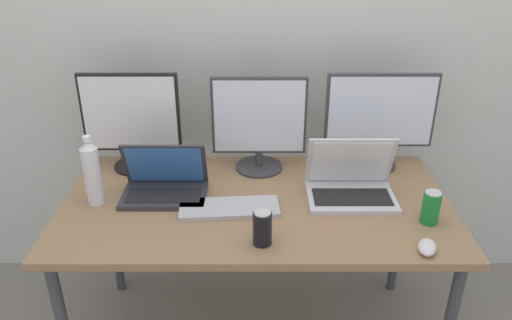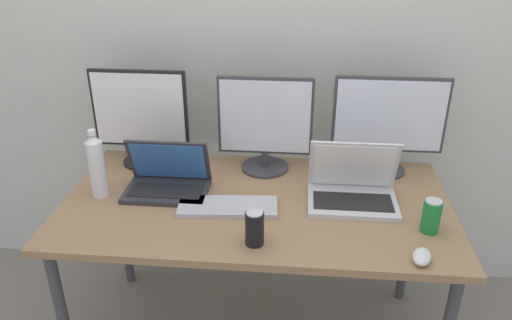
# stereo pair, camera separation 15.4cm
# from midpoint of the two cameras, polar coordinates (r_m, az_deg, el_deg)

# --- Properties ---
(wall_back) EXTENTS (7.00, 0.08, 2.60)m
(wall_back) POSITION_cam_midpoint_polar(r_m,az_deg,el_deg) (2.34, -1.92, 14.86)
(wall_back) COLOR silver
(wall_back) RESTS_ON ground
(work_desk) EXTENTS (1.53, 0.81, 0.74)m
(work_desk) POSITION_cam_midpoint_polar(r_m,az_deg,el_deg) (2.02, -2.19, -6.23)
(work_desk) COLOR #424247
(work_desk) RESTS_ON ground
(monitor_left) EXTENTS (0.42, 0.20, 0.43)m
(monitor_left) POSITION_cam_midpoint_polar(r_m,az_deg,el_deg) (2.24, -16.00, 4.43)
(monitor_left) COLOR black
(monitor_left) RESTS_ON work_desk
(monitor_center) EXTENTS (0.41, 0.21, 0.42)m
(monitor_center) POSITION_cam_midpoint_polar(r_m,az_deg,el_deg) (2.14, -1.69, 4.15)
(monitor_center) COLOR #38383D
(monitor_center) RESTS_ON work_desk
(monitor_right) EXTENTS (0.47, 0.19, 0.43)m
(monitor_right) POSITION_cam_midpoint_polar(r_m,az_deg,el_deg) (2.21, 12.07, 4.77)
(monitor_right) COLOR #38383D
(monitor_right) RESTS_ON work_desk
(laptop_silver) EXTENTS (0.33, 0.21, 0.22)m
(laptop_silver) POSITION_cam_midpoint_polar(r_m,az_deg,el_deg) (2.05, -12.52, -2.66)
(laptop_silver) COLOR #2D2D33
(laptop_silver) RESTS_ON work_desk
(laptop_secondary) EXTENTS (0.35, 0.25, 0.25)m
(laptop_secondary) POSITION_cam_midpoint_polar(r_m,az_deg,el_deg) (2.01, 8.63, -2.71)
(laptop_secondary) COLOR silver
(laptop_secondary) RESTS_ON work_desk
(keyboard_main) EXTENTS (0.39, 0.17, 0.02)m
(keyboard_main) POSITION_cam_midpoint_polar(r_m,az_deg,el_deg) (1.93, -5.38, -5.56)
(keyboard_main) COLOR #B2B2B7
(keyboard_main) RESTS_ON work_desk
(mouse_by_keyboard) EXTENTS (0.09, 0.11, 0.04)m
(mouse_by_keyboard) POSITION_cam_midpoint_polar(r_m,az_deg,el_deg) (1.77, 16.61, -9.62)
(mouse_by_keyboard) COLOR silver
(mouse_by_keyboard) RESTS_ON work_desk
(water_bottle) EXTENTS (0.07, 0.07, 0.29)m
(water_bottle) POSITION_cam_midpoint_polar(r_m,az_deg,el_deg) (2.04, -20.28, -1.41)
(water_bottle) COLOR silver
(water_bottle) RESTS_ON work_desk
(soda_can_near_keyboard) EXTENTS (0.07, 0.07, 0.13)m
(soda_can_near_keyboard) POSITION_cam_midpoint_polar(r_m,az_deg,el_deg) (1.91, 17.20, -5.27)
(soda_can_near_keyboard) COLOR #197F33
(soda_can_near_keyboard) RESTS_ON work_desk
(soda_can_by_laptop) EXTENTS (0.07, 0.07, 0.13)m
(soda_can_by_laptop) POSITION_cam_midpoint_polar(r_m,az_deg,el_deg) (1.71, -1.89, -7.84)
(soda_can_by_laptop) COLOR black
(soda_can_by_laptop) RESTS_ON work_desk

